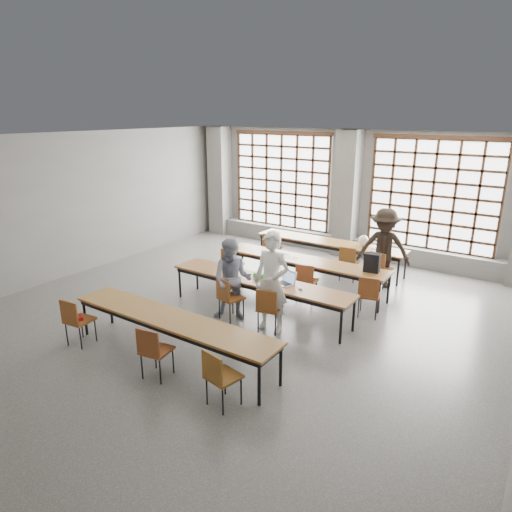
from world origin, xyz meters
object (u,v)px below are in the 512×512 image
at_px(chair_back_left, 271,246).
at_px(chair_near_right, 219,373).
at_px(green_box, 260,276).
at_px(desk_row_c, 259,282).
at_px(student_female, 232,279).
at_px(student_back, 384,248).
at_px(chair_mid_left, 231,262).
at_px(chair_near_mid, 153,348).
at_px(chair_front_right, 268,306).
at_px(backpack, 372,263).
at_px(laptop_back, 382,246).
at_px(chair_near_left, 76,317).
at_px(phone, 264,282).
at_px(desk_row_a, 329,244).
at_px(red_pouch, 79,318).
at_px(laptop_front, 287,280).
at_px(plastic_bag, 363,241).
at_px(student_male, 272,282).
at_px(chair_mid_centre, 306,279).
at_px(chair_mid_right, 369,292).
at_px(chair_back_mid, 348,260).
at_px(mouse, 301,289).
at_px(chair_front_left, 228,295).
at_px(desk_row_b, 303,262).
at_px(chair_back_right, 380,266).
at_px(desk_row_d, 172,321).

bearing_deg(chair_back_left, chair_near_right, -64.41).
bearing_deg(green_box, desk_row_c, -57.99).
relative_size(student_female, student_back, 0.88).
distance_m(chair_mid_left, chair_near_right, 4.83).
bearing_deg(chair_near_mid, chair_back_left, 104.26).
bearing_deg(chair_front_right, backpack, 64.99).
bearing_deg(student_back, laptop_back, 96.46).
distance_m(chair_near_left, green_box, 3.54).
xyz_separation_m(chair_back_left, phone, (1.61, -2.83, 0.20)).
bearing_deg(student_back, chair_near_mid, -119.52).
relative_size(desk_row_a, chair_back_left, 4.55).
xyz_separation_m(phone, backpack, (1.53, 1.80, 0.19)).
distance_m(chair_near_mid, red_pouch, 1.91).
distance_m(chair_front_right, laptop_front, 0.78).
distance_m(plastic_bag, red_pouch, 6.85).
xyz_separation_m(student_male, green_box, (-0.65, 0.58, -0.18)).
height_order(student_male, phone, student_male).
height_order(chair_mid_left, green_box, chair_mid_left).
xyz_separation_m(chair_back_left, chair_mid_centre, (1.95, -1.71, 0.00)).
bearing_deg(phone, chair_near_right, -68.76).
xyz_separation_m(desk_row_c, backpack, (1.71, 1.70, 0.27)).
bearing_deg(chair_near_mid, green_box, 91.07).
bearing_deg(chair_mid_right, chair_near_left, -134.01).
bearing_deg(chair_mid_left, chair_back_mid, 37.15).
bearing_deg(mouse, green_box, 174.29).
bearing_deg(backpack, laptop_front, -132.16).
height_order(laptop_front, plastic_bag, plastic_bag).
bearing_deg(backpack, chair_front_left, -137.71).
relative_size(desk_row_b, green_box, 16.00).
bearing_deg(chair_front_right, plastic_bag, 86.61).
relative_size(chair_front_right, laptop_front, 2.02).
bearing_deg(chair_back_left, chair_mid_centre, -41.18).
relative_size(chair_back_right, plastic_bag, 3.08).
relative_size(chair_near_left, backpack, 2.20).
bearing_deg(backpack, green_box, -143.94).
relative_size(desk_row_a, desk_row_d, 1.00).
height_order(chair_near_mid, laptop_back, laptop_back).
xyz_separation_m(chair_back_right, chair_near_left, (-3.44, -5.66, 0.00)).
distance_m(desk_row_c, chair_back_mid, 2.84).
distance_m(chair_mid_centre, red_pouch, 4.57).
bearing_deg(student_female, desk_row_d, -110.26).
bearing_deg(student_female, red_pouch, -147.60).
relative_size(desk_row_b, chair_near_mid, 4.55).
xyz_separation_m(desk_row_d, green_box, (0.16, 2.38, 0.11)).
distance_m(chair_near_right, student_female, 2.91).
distance_m(backpack, red_pouch, 5.83).
height_order(desk_row_d, chair_near_left, chair_near_left).
bearing_deg(desk_row_d, chair_back_right, 70.87).
height_order(desk_row_c, chair_near_left, chair_near_left).
relative_size(chair_mid_right, chair_front_right, 1.00).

